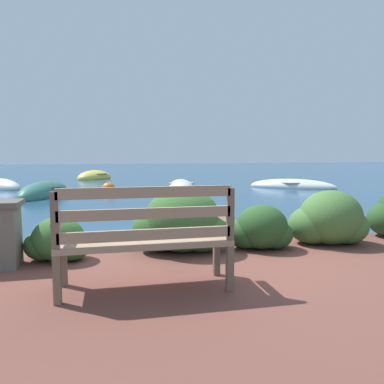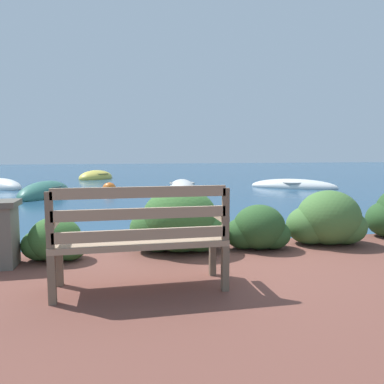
# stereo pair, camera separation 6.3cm
# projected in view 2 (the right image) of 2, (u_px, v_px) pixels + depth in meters

# --- Properties ---
(ground_plane) EXTENTS (80.00, 80.00, 0.00)m
(ground_plane) POSITION_uv_depth(u_px,v_px,m) (202.00, 259.00, 5.00)
(ground_plane) COLOR navy
(park_bench) EXTENTS (1.50, 0.48, 0.93)m
(park_bench) POSITION_uv_depth(u_px,v_px,m) (141.00, 236.00, 3.22)
(park_bench) COLOR brown
(park_bench) RESTS_ON patio_terrace
(hedge_clump_left) EXTENTS (0.72, 0.52, 0.49)m
(hedge_clump_left) POSITION_uv_depth(u_px,v_px,m) (55.00, 241.00, 4.16)
(hedge_clump_left) COLOR #38662D
(hedge_clump_left) RESTS_ON patio_terrace
(hedge_clump_centre) EXTENTS (1.15, 0.83, 0.78)m
(hedge_clump_centre) POSITION_uv_depth(u_px,v_px,m) (178.00, 224.00, 4.52)
(hedge_clump_centre) COLOR #38662D
(hedge_clump_centre) RESTS_ON patio_terrace
(hedge_clump_right) EXTENTS (0.82, 0.59, 0.56)m
(hedge_clump_right) POSITION_uv_depth(u_px,v_px,m) (258.00, 230.00, 4.65)
(hedge_clump_right) COLOR #284C23
(hedge_clump_right) RESTS_ON patio_terrace
(hedge_clump_far_right) EXTENTS (1.04, 0.75, 0.71)m
(hedge_clump_far_right) POSITION_uv_depth(u_px,v_px,m) (327.00, 221.00, 4.88)
(hedge_clump_far_right) COLOR #426B33
(hedge_clump_far_right) RESTS_ON patio_terrace
(rowboat_nearest) EXTENTS (1.80, 3.05, 0.85)m
(rowboat_nearest) POSITION_uv_depth(u_px,v_px,m) (45.00, 194.00, 12.03)
(rowboat_nearest) COLOR #336B5B
(rowboat_nearest) RESTS_ON ground_plane
(rowboat_mid) EXTENTS (3.38, 2.82, 0.61)m
(rowboat_mid) POSITION_uv_depth(u_px,v_px,m) (293.00, 186.00, 14.82)
(rowboat_mid) COLOR silver
(rowboat_mid) RESTS_ON ground_plane
(rowboat_far) EXTENTS (1.32, 2.97, 0.65)m
(rowboat_far) POSITION_uv_depth(u_px,v_px,m) (182.00, 188.00, 14.24)
(rowboat_far) COLOR silver
(rowboat_far) RESTS_ON ground_plane
(rowboat_outer) EXTENTS (2.34, 2.49, 0.69)m
(rowboat_outer) POSITION_uv_depth(u_px,v_px,m) (2.00, 187.00, 14.57)
(rowboat_outer) COLOR silver
(rowboat_outer) RESTS_ON ground_plane
(rowboat_distant) EXTENTS (2.34, 2.56, 0.80)m
(rowboat_distant) POSITION_uv_depth(u_px,v_px,m) (96.00, 178.00, 19.60)
(rowboat_distant) COLOR #DBC64C
(rowboat_distant) RESTS_ON ground_plane
(mooring_buoy) EXTENTS (0.55, 0.55, 0.50)m
(mooring_buoy) POSITION_uv_depth(u_px,v_px,m) (109.00, 189.00, 13.32)
(mooring_buoy) COLOR orange
(mooring_buoy) RESTS_ON ground_plane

